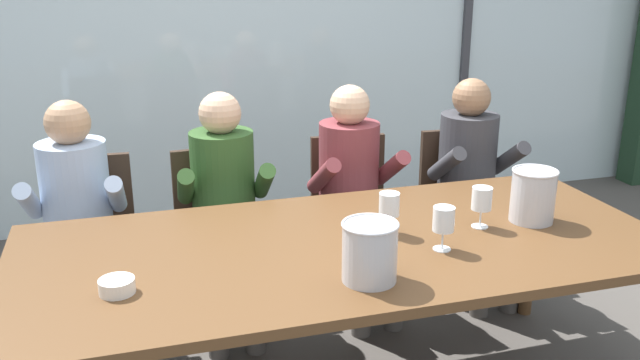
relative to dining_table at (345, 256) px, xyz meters
The scene contains 19 objects.
ground 1.22m from the dining_table, 90.00° to the left, with size 14.00×14.00×0.00m, color #4C4742.
window_glass_panel 2.44m from the dining_table, 90.00° to the left, with size 7.78×0.03×2.60m, color silver.
window_mullion_right 2.99m from the dining_table, 53.29° to the left, with size 0.06×0.06×2.60m, color #38383D.
hillside_vineyard 6.02m from the dining_table, 90.00° to the left, with size 13.78×2.40×1.40m, color #477A38.
dining_table is the anchor object (origin of this frame).
chair_near_curtain 1.43m from the dining_table, 135.02° to the left, with size 0.46×0.46×0.89m.
chair_left_of_center 1.05m from the dining_table, 111.20° to the left, with size 0.46×0.46×0.89m.
chair_center 1.09m from the dining_table, 69.38° to the left, with size 0.48×0.48×0.89m.
chair_right_of_center 1.42m from the dining_table, 43.10° to the left, with size 0.47×0.47×0.89m.
person_pale_blue_shirt 1.35m from the dining_table, 141.31° to the left, with size 0.47×0.62×1.21m.
person_olive_shirt 0.91m from the dining_table, 112.41° to the left, with size 0.48×0.62×1.21m.
person_maroon_top 0.91m from the dining_table, 68.26° to the left, with size 0.48×0.63×1.21m.
person_charcoal_jacket 1.33m from the dining_table, 39.19° to the left, with size 0.46×0.61×1.21m.
ice_bucket_primary 0.38m from the dining_table, 94.37° to the right, with size 0.20×0.20×0.22m.
ice_bucket_secondary 0.85m from the dining_table, ahead, with size 0.19×0.19×0.23m.
tasting_bowl 0.89m from the dining_table, 168.04° to the right, with size 0.12×0.12×0.05m, color silver.
wine_glass_by_left_taster 0.62m from the dining_table, ahead, with size 0.08×0.08×0.17m.
wine_glass_near_bucket 0.27m from the dining_table, 10.77° to the left, with size 0.08×0.08×0.17m.
wine_glass_center_pour 0.42m from the dining_table, 27.12° to the right, with size 0.08×0.08×0.17m.
Camera 1 is at (-0.80, -2.34, 1.82)m, focal length 38.06 mm.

